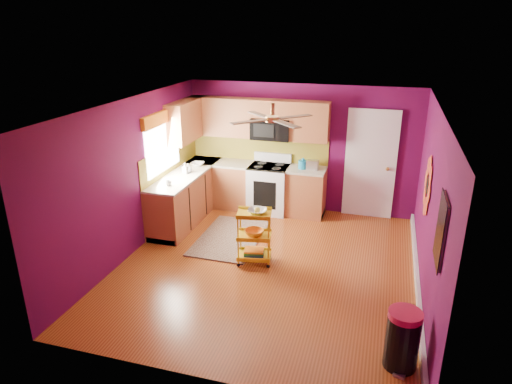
% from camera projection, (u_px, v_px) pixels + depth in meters
% --- Properties ---
extents(ground, '(5.00, 5.00, 0.00)m').
position_uv_depth(ground, '(268.00, 266.00, 7.13)').
color(ground, brown).
rests_on(ground, ground).
extents(room_envelope, '(4.54, 5.04, 2.52)m').
position_uv_depth(room_envelope, '(270.00, 167.00, 6.54)').
color(room_envelope, '#53093C').
rests_on(room_envelope, ground).
extents(lower_cabinets, '(2.81, 2.31, 0.94)m').
position_uv_depth(lower_cabinets, '(225.00, 192.00, 8.96)').
color(lower_cabinets, brown).
rests_on(lower_cabinets, ground).
extents(electric_range, '(0.76, 0.66, 1.13)m').
position_uv_depth(electric_range, '(269.00, 188.00, 9.05)').
color(electric_range, white).
rests_on(electric_range, ground).
extents(upper_cabinetry, '(2.80, 2.30, 1.26)m').
position_uv_depth(upper_cabinetry, '(235.00, 120.00, 8.77)').
color(upper_cabinetry, brown).
rests_on(upper_cabinetry, ground).
extents(left_window, '(0.08, 1.35, 1.08)m').
position_uv_depth(left_window, '(162.00, 133.00, 8.04)').
color(left_window, white).
rests_on(left_window, ground).
extents(panel_door, '(0.95, 0.11, 2.15)m').
position_uv_depth(panel_door, '(370.00, 166.00, 8.63)').
color(panel_door, white).
rests_on(panel_door, ground).
extents(right_wall_art, '(0.04, 2.74, 1.04)m').
position_uv_depth(right_wall_art, '(433.00, 203.00, 5.73)').
color(right_wall_art, black).
rests_on(right_wall_art, ground).
extents(ceiling_fan, '(1.01, 1.01, 0.26)m').
position_uv_depth(ceiling_fan, '(273.00, 118.00, 6.50)').
color(ceiling_fan, '#BF8C3F').
rests_on(ceiling_fan, ground).
extents(shag_rug, '(1.04, 1.69, 0.02)m').
position_uv_depth(shag_rug, '(230.00, 238.00, 8.03)').
color(shag_rug, black).
rests_on(shag_rug, ground).
extents(rolling_cart, '(0.59, 0.47, 0.95)m').
position_uv_depth(rolling_cart, '(255.00, 234.00, 7.08)').
color(rolling_cart, gold).
rests_on(rolling_cart, ground).
extents(trash_can, '(0.44, 0.45, 0.70)m').
position_uv_depth(trash_can, '(402.00, 339.00, 4.95)').
color(trash_can, black).
rests_on(trash_can, ground).
extents(teal_kettle, '(0.18, 0.18, 0.21)m').
position_uv_depth(teal_kettle, '(303.00, 164.00, 8.71)').
color(teal_kettle, '#1578A2').
rests_on(teal_kettle, lower_cabinets).
extents(toaster, '(0.22, 0.15, 0.18)m').
position_uv_depth(toaster, '(312.00, 165.00, 8.67)').
color(toaster, beige).
rests_on(toaster, lower_cabinets).
extents(soap_bottle_a, '(0.09, 0.09, 0.20)m').
position_uv_depth(soap_bottle_a, '(185.00, 168.00, 8.43)').
color(soap_bottle_a, '#EA3F72').
rests_on(soap_bottle_a, lower_cabinets).
extents(soap_bottle_b, '(0.14, 0.14, 0.18)m').
position_uv_depth(soap_bottle_b, '(188.00, 168.00, 8.48)').
color(soap_bottle_b, white).
rests_on(soap_bottle_b, lower_cabinets).
extents(counter_dish, '(0.25, 0.25, 0.06)m').
position_uv_depth(counter_dish, '(197.00, 164.00, 8.91)').
color(counter_dish, white).
rests_on(counter_dish, lower_cabinets).
extents(counter_cup, '(0.11, 0.11, 0.09)m').
position_uv_depth(counter_cup, '(168.00, 183.00, 7.83)').
color(counter_cup, white).
rests_on(counter_cup, lower_cabinets).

